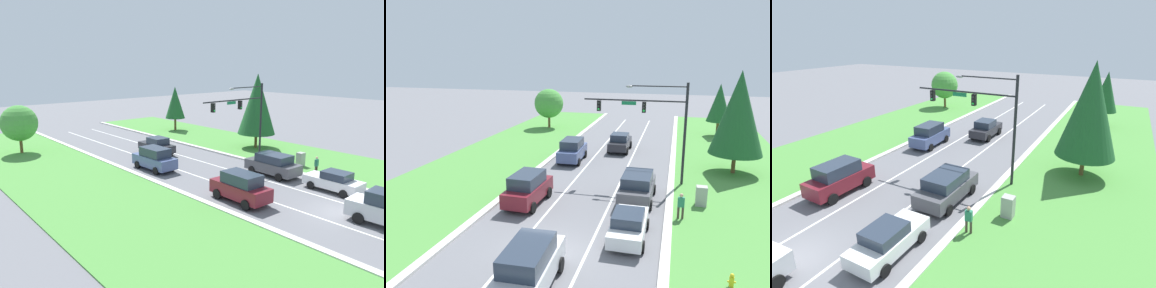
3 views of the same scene
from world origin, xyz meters
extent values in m
plane|color=slate|center=(0.00, 0.00, 0.00)|extent=(160.00, 160.00, 0.00)
cube|color=beige|center=(5.65, 0.00, 0.07)|extent=(0.50, 90.00, 0.15)
cube|color=beige|center=(-5.65, 0.00, 0.07)|extent=(0.50, 90.00, 0.15)
cube|color=#4C8E3D|center=(-10.90, 0.00, 0.04)|extent=(10.00, 90.00, 0.08)
cube|color=white|center=(-1.80, 0.00, 0.00)|extent=(0.14, 81.00, 0.01)
cube|color=white|center=(1.80, 0.00, 0.00)|extent=(0.14, 81.00, 0.01)
cylinder|color=black|center=(6.43, 12.30, 3.89)|extent=(0.20, 0.20, 7.78)
cylinder|color=black|center=(2.59, 12.30, 6.38)|extent=(7.69, 0.12, 0.12)
cube|color=#147042|center=(2.20, 12.30, 6.16)|extent=(1.10, 0.04, 0.28)
cylinder|color=black|center=(4.32, 12.30, 7.47)|extent=(4.23, 0.09, 0.09)
ellipsoid|color=gray|center=(2.20, 12.30, 7.42)|extent=(0.56, 0.28, 0.20)
cube|color=black|center=(3.36, 12.30, 5.88)|extent=(0.28, 0.32, 0.80)
sphere|color=#2D2D2D|center=(3.36, 12.13, 6.11)|extent=(0.16, 0.16, 0.16)
sphere|color=#2D2D2D|center=(3.36, 12.13, 5.88)|extent=(0.16, 0.16, 0.16)
sphere|color=#23D647|center=(3.36, 12.13, 5.65)|extent=(0.16, 0.16, 0.16)
cube|color=black|center=(-0.11, 12.30, 5.88)|extent=(0.28, 0.32, 0.80)
sphere|color=#2D2D2D|center=(-0.11, 12.13, 6.11)|extent=(0.16, 0.16, 0.16)
sphere|color=#2D2D2D|center=(-0.11, 12.13, 5.88)|extent=(0.16, 0.16, 0.16)
sphere|color=#23D647|center=(-0.11, 12.13, 5.65)|extent=(0.16, 0.16, 0.16)
cube|color=maroon|center=(-3.51, 5.84, 0.85)|extent=(1.99, 4.58, 0.96)
cube|color=#283342|center=(-3.51, 5.72, 1.74)|extent=(1.75, 2.76, 0.82)
cylinder|color=black|center=(-2.56, 7.21, 0.37)|extent=(0.26, 0.74, 0.74)
cylinder|color=black|center=(-4.37, 7.27, 0.37)|extent=(0.26, 0.74, 0.74)
cylinder|color=black|center=(-2.64, 4.41, 0.37)|extent=(0.26, 0.74, 0.74)
cylinder|color=black|center=(-4.46, 4.46, 0.37)|extent=(0.26, 0.74, 0.74)
cube|color=#28282D|center=(0.25, 21.48, 0.76)|extent=(1.88, 4.53, 0.78)
cube|color=#283342|center=(0.25, 21.21, 1.50)|extent=(1.69, 2.04, 0.70)
cylinder|color=black|center=(1.17, 22.88, 0.37)|extent=(0.24, 0.75, 0.75)
cylinder|color=black|center=(-0.65, 22.89, 0.37)|extent=(0.24, 0.75, 0.75)
cylinder|color=black|center=(1.16, 20.08, 0.37)|extent=(0.24, 0.75, 0.75)
cylinder|color=black|center=(-0.67, 20.09, 0.37)|extent=(0.24, 0.75, 0.75)
cube|color=#4C4C51|center=(3.46, 8.34, 0.78)|extent=(2.16, 4.81, 0.88)
cube|color=#283342|center=(3.46, 8.22, 1.57)|extent=(1.93, 2.90, 0.71)
cylinder|color=black|center=(4.51, 9.81, 0.34)|extent=(0.25, 0.68, 0.68)
cylinder|color=black|center=(2.45, 9.84, 0.34)|extent=(0.25, 0.68, 0.68)
cylinder|color=black|center=(4.47, 6.85, 0.34)|extent=(0.25, 0.68, 0.68)
cylinder|color=black|center=(2.41, 6.87, 0.34)|extent=(0.25, 0.68, 0.68)
cube|color=#475684|center=(-3.47, 16.53, 0.83)|extent=(2.03, 4.67, 0.95)
cube|color=#283342|center=(-3.47, 16.42, 1.71)|extent=(1.78, 2.82, 0.81)
cylinder|color=black|center=(-2.60, 17.99, 0.35)|extent=(0.26, 0.71, 0.70)
cylinder|color=black|center=(-4.44, 17.93, 0.35)|extent=(0.26, 0.71, 0.70)
cylinder|color=black|center=(-2.50, 15.14, 0.35)|extent=(0.26, 0.71, 0.70)
cylinder|color=black|center=(-4.34, 15.08, 0.35)|extent=(0.26, 0.71, 0.70)
cylinder|color=black|center=(1.02, -1.39, 0.36)|extent=(0.27, 0.73, 0.72)
cylinder|color=black|center=(-0.78, -1.47, 0.36)|extent=(0.27, 0.73, 0.72)
cube|color=white|center=(3.62, 2.71, 0.67)|extent=(1.80, 4.36, 0.71)
cube|color=#283342|center=(3.62, 2.45, 1.31)|extent=(1.61, 1.97, 0.57)
cylinder|color=black|center=(4.50, 4.05, 0.31)|extent=(0.24, 0.63, 0.63)
cylinder|color=black|center=(2.76, 4.06, 0.31)|extent=(0.24, 0.63, 0.63)
cylinder|color=black|center=(4.49, 1.35, 0.31)|extent=(0.24, 0.63, 0.63)
cylinder|color=black|center=(2.74, 1.36, 0.31)|extent=(0.24, 0.63, 0.63)
cube|color=#9E9E99|center=(7.65, 8.29, 0.70)|extent=(0.70, 0.60, 1.39)
cylinder|color=#42382D|center=(6.22, 5.81, 0.42)|extent=(0.14, 0.14, 0.84)
cylinder|color=#42382D|center=(6.47, 5.84, 0.42)|extent=(0.14, 0.14, 0.84)
cube|color=#287556|center=(6.35, 5.82, 1.14)|extent=(0.40, 0.26, 0.60)
sphere|color=tan|center=(6.35, 5.82, 1.58)|extent=(0.22, 0.22, 0.22)
cylinder|color=brown|center=(10.59, 16.27, 0.87)|extent=(0.32, 0.32, 1.73)
cone|color=#1E5628|center=(10.59, 16.27, 5.15)|extent=(4.28, 4.28, 6.84)
cylinder|color=brown|center=(-10.90, 31.18, 0.95)|extent=(0.32, 0.32, 1.91)
sphere|color=#47933D|center=(-10.90, 31.18, 3.36)|extent=(3.86, 3.86, 3.86)
cylinder|color=brown|center=(10.62, 31.45, 0.92)|extent=(0.32, 0.32, 1.85)
cone|color=#1E5628|center=(10.62, 31.45, 4.12)|extent=(2.84, 2.84, 4.55)
camera|label=1|loc=(-22.53, -11.18, 9.71)|focal=35.00mm
camera|label=2|loc=(5.79, -16.02, 9.77)|focal=35.00mm
camera|label=3|loc=(12.59, -6.24, 10.06)|focal=28.00mm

